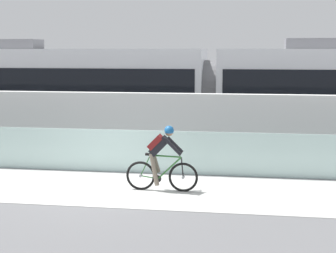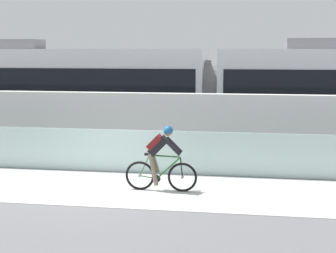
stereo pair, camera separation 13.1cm
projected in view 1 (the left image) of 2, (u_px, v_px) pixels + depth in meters
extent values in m
plane|color=slate|center=(102.00, 188.00, 13.19)|extent=(200.00, 200.00, 0.00)
cube|color=beige|center=(102.00, 188.00, 13.19)|extent=(32.00, 3.20, 0.01)
cube|color=silver|center=(120.00, 151.00, 14.91)|extent=(32.00, 0.05, 1.20)
cube|color=silver|center=(134.00, 126.00, 16.61)|extent=(32.00, 0.36, 2.09)
cube|color=#595654|center=(149.00, 145.00, 19.18)|extent=(32.00, 0.08, 0.01)
cube|color=#595654|center=(156.00, 139.00, 20.59)|extent=(32.00, 0.08, 0.01)
cube|color=silver|center=(60.00, 90.00, 20.17)|extent=(11.00, 2.50, 3.10)
cube|color=black|center=(59.00, 81.00, 20.12)|extent=(10.56, 2.54, 1.04)
cube|color=#14724C|center=(61.00, 126.00, 20.36)|extent=(10.78, 2.53, 0.28)
cube|color=slate|center=(9.00, 44.00, 20.22)|extent=(2.40, 1.10, 0.36)
cube|color=#232326|center=(151.00, 132.00, 19.84)|extent=(1.40, 1.88, 0.20)
cylinder|color=black|center=(147.00, 137.00, 19.15)|extent=(0.60, 0.10, 0.60)
cylinder|color=black|center=(154.00, 131.00, 20.55)|extent=(0.60, 0.10, 0.60)
cube|color=slate|center=(320.00, 44.00, 18.46)|extent=(2.40, 1.10, 0.36)
cube|color=#232326|center=(273.00, 135.00, 19.16)|extent=(1.40, 1.88, 0.20)
cylinder|color=black|center=(273.00, 140.00, 18.47)|extent=(0.60, 0.10, 0.60)
cylinder|color=black|center=(272.00, 134.00, 19.87)|extent=(0.60, 0.10, 0.60)
cylinder|color=#59595B|center=(211.00, 92.00, 19.28)|extent=(0.60, 2.30, 2.30)
torus|color=black|center=(183.00, 177.00, 12.82)|extent=(0.72, 0.06, 0.72)
cylinder|color=#99999E|center=(183.00, 177.00, 12.82)|extent=(0.07, 0.10, 0.07)
torus|color=black|center=(141.00, 176.00, 12.99)|extent=(0.72, 0.06, 0.72)
cylinder|color=#99999E|center=(141.00, 176.00, 12.99)|extent=(0.07, 0.10, 0.07)
cylinder|color=#337233|center=(169.00, 168.00, 12.85)|extent=(0.60, 0.04, 0.58)
cylinder|color=#337233|center=(154.00, 167.00, 12.90)|extent=(0.22, 0.04, 0.59)
cylinder|color=#337233|center=(166.00, 156.00, 12.82)|extent=(0.76, 0.04, 0.07)
cylinder|color=#337233|center=(149.00, 177.00, 12.96)|extent=(0.43, 0.03, 0.09)
cylinder|color=#337233|center=(145.00, 165.00, 12.93)|extent=(0.27, 0.02, 0.53)
cylinder|color=black|center=(182.00, 167.00, 12.79)|extent=(0.08, 0.03, 0.49)
cube|color=black|center=(150.00, 154.00, 12.87)|extent=(0.24, 0.10, 0.05)
cylinder|color=black|center=(181.00, 153.00, 12.75)|extent=(0.03, 0.58, 0.03)
cylinder|color=#262628|center=(158.00, 179.00, 12.93)|extent=(0.18, 0.02, 0.18)
cube|color=black|center=(159.00, 146.00, 12.81)|extent=(0.50, 0.28, 0.51)
cube|color=maroon|center=(155.00, 142.00, 12.81)|extent=(0.38, 0.30, 0.38)
sphere|color=#997051|center=(169.00, 132.00, 12.72)|extent=(0.20, 0.20, 0.20)
sphere|color=#195999|center=(169.00, 130.00, 12.72)|extent=(0.23, 0.23, 0.23)
cylinder|color=black|center=(173.00, 147.00, 12.59)|extent=(0.41, 0.08, 0.41)
cylinder|color=black|center=(175.00, 145.00, 12.91)|extent=(0.41, 0.08, 0.41)
cylinder|color=#726656|center=(154.00, 170.00, 12.82)|extent=(0.25, 0.11, 0.79)
cylinder|color=#726656|center=(156.00, 162.00, 12.97)|extent=(0.25, 0.11, 0.52)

